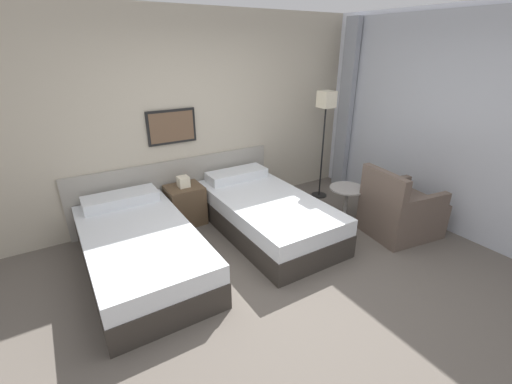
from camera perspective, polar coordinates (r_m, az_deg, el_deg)
ground_plane at (r=3.56m, az=6.03°, el=-16.10°), size 16.00×16.00×0.00m
wall_headboard at (r=4.78m, az=-10.18°, el=11.46°), size 10.00×0.10×2.70m
wall_window at (r=4.84m, az=31.95°, el=8.97°), size 0.21×4.70×2.70m
bed_near_door at (r=3.89m, az=-18.68°, el=-9.05°), size 1.07×2.05×0.61m
bed_near_window at (r=4.42m, az=1.64°, el=-3.63°), size 1.07×2.05×0.61m
nightstand at (r=4.71m, az=-11.68°, el=-2.00°), size 0.46×0.41×0.67m
floor_lamp at (r=5.26m, az=11.52°, el=12.98°), size 0.24×0.24×1.65m
side_table at (r=4.80m, az=14.84°, el=-0.87°), size 0.48×0.48×0.49m
armchair at (r=4.72m, az=22.86°, el=-3.20°), size 0.94×0.82×0.89m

